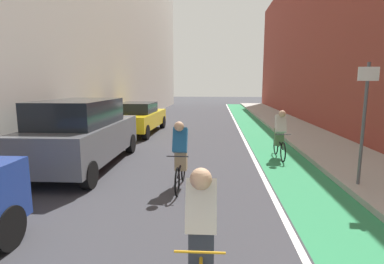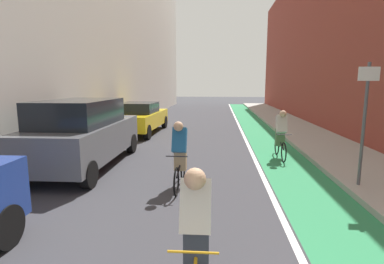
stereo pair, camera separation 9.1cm
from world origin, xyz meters
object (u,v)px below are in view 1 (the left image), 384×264
at_px(parked_suv_gray, 83,133).
at_px(street_sign_post, 364,114).
at_px(cyclist_lead, 201,231).
at_px(cyclist_trailing, 280,133).
at_px(cyclist_mid, 180,154).
at_px(parked_sedan_yellow_cab, 138,117).

height_order(parked_suv_gray, street_sign_post, street_sign_post).
relative_size(cyclist_lead, street_sign_post, 0.62).
bearing_deg(cyclist_lead, parked_suv_gray, 125.54).
bearing_deg(street_sign_post, cyclist_trailing, 112.06).
bearing_deg(cyclist_mid, parked_suv_gray, 153.39).
distance_m(cyclist_lead, street_sign_post, 5.23).
bearing_deg(street_sign_post, parked_sedan_yellow_cab, 133.48).
height_order(parked_sedan_yellow_cab, cyclist_mid, cyclist_mid).
height_order(parked_suv_gray, cyclist_mid, parked_suv_gray).
distance_m(cyclist_mid, cyclist_trailing, 4.26).
distance_m(parked_sedan_yellow_cab, cyclist_lead, 11.95).
relative_size(parked_sedan_yellow_cab, cyclist_trailing, 2.81).
distance_m(parked_suv_gray, cyclist_mid, 3.40).
distance_m(parked_sedan_yellow_cab, street_sign_post, 10.42).
xyz_separation_m(parked_sedan_yellow_cab, street_sign_post, (7.14, -7.53, 0.98)).
xyz_separation_m(cyclist_lead, cyclist_trailing, (2.24, 6.77, -0.00)).
xyz_separation_m(parked_suv_gray, cyclist_trailing, (5.95, 1.59, -0.17)).
bearing_deg(cyclist_mid, parked_sedan_yellow_cab, 111.55).
bearing_deg(cyclist_lead, cyclist_trailing, 71.67).
xyz_separation_m(parked_sedan_yellow_cab, cyclist_trailing, (5.95, -4.59, 0.06)).
bearing_deg(parked_suv_gray, street_sign_post, -10.70).
xyz_separation_m(parked_suv_gray, parked_sedan_yellow_cab, (-0.00, 6.18, -0.23)).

